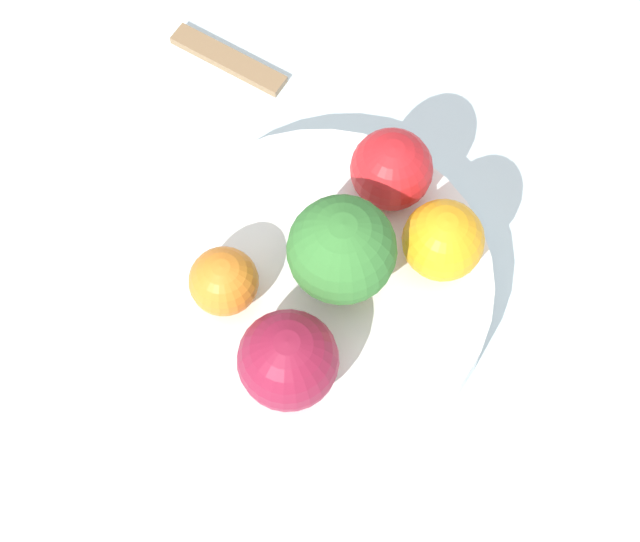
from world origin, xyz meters
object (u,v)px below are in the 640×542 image
at_px(orange_front, 224,281).
at_px(spoon, 228,60).
at_px(bowl, 320,289).
at_px(broccoli, 342,251).
at_px(apple_red, 392,169).
at_px(orange_back, 443,240).
at_px(apple_green, 288,360).

height_order(orange_front, spoon, orange_front).
relative_size(bowl, spoon, 2.37).
relative_size(bowl, orange_front, 5.13).
bearing_deg(orange_front, broccoli, -32.83).
bearing_deg(spoon, orange_front, -128.43).
height_order(broccoli, apple_red, broccoli).
height_order(apple_red, orange_front, apple_red).
xyz_separation_m(apple_red, spoon, (-0.00, 0.16, -0.06)).
bearing_deg(apple_red, spoon, 90.70).
distance_m(orange_back, spoon, 0.23).
bearing_deg(broccoli, orange_front, 147.17).
height_order(bowl, apple_red, apple_red).
distance_m(orange_front, spoon, 0.20).
height_order(bowl, spoon, bowl).
xyz_separation_m(orange_front, spoon, (0.12, 0.15, -0.05)).
bearing_deg(orange_front, spoon, 51.57).
distance_m(orange_front, orange_back, 0.13).
relative_size(orange_front, orange_back, 0.84).
distance_m(apple_green, orange_back, 0.12).
bearing_deg(apple_red, orange_front, 175.11).
bearing_deg(orange_back, broccoli, 153.11).
distance_m(apple_red, orange_front, 0.12).
xyz_separation_m(bowl, orange_front, (-0.05, 0.03, 0.04)).
xyz_separation_m(apple_red, orange_front, (-0.12, 0.01, -0.00)).
distance_m(apple_red, orange_back, 0.06).
relative_size(apple_red, apple_green, 0.88).
relative_size(bowl, apple_red, 4.17).
bearing_deg(apple_red, apple_green, -157.17).
bearing_deg(broccoli, apple_green, -157.06).
height_order(bowl, orange_front, orange_front).
height_order(apple_green, orange_front, apple_green).
bearing_deg(bowl, orange_front, 150.74).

